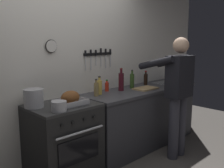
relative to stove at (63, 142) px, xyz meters
name	(u,v)px	position (x,y,z in m)	size (l,w,h in m)	color
wall_back	(60,66)	(0.22, 0.36, 0.85)	(6.00, 0.13, 2.60)	white
counter_block	(141,116)	(1.43, 0.00, 0.01)	(2.03, 0.65, 0.90)	#38383D
stove	(63,142)	(0.00, 0.00, 0.00)	(0.76, 0.67, 0.90)	black
person_cook	(178,90)	(1.46, -0.59, 0.50)	(0.51, 0.63, 1.66)	#383842
roasting_pan	(70,99)	(0.05, -0.09, 0.52)	(0.35, 0.26, 0.17)	#B7B7BC
stock_pot	(34,98)	(-0.28, 0.11, 0.55)	(0.21, 0.21, 0.20)	#B7B7BC
saucepan	(59,106)	(-0.17, -0.21, 0.50)	(0.16, 0.16, 0.11)	#B7B7BC
cutting_board	(146,88)	(1.41, -0.08, 0.46)	(0.36, 0.24, 0.02)	tan
bottle_cooking_oil	(99,87)	(0.67, 0.12, 0.55)	(0.07, 0.07, 0.25)	gold
bottle_wine_red	(121,81)	(1.06, 0.09, 0.59)	(0.08, 0.08, 0.33)	#47141E
bottle_hot_sauce	(107,86)	(0.89, 0.20, 0.52)	(0.06, 0.06, 0.17)	red
bottle_olive_oil	(132,81)	(1.31, 0.10, 0.57)	(0.06, 0.06, 0.28)	#385623
bottle_soy_sauce	(146,79)	(1.68, 0.14, 0.55)	(0.06, 0.06, 0.23)	black
bottle_vinegar	(96,89)	(0.57, 0.06, 0.54)	(0.06, 0.06, 0.23)	#997F4C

